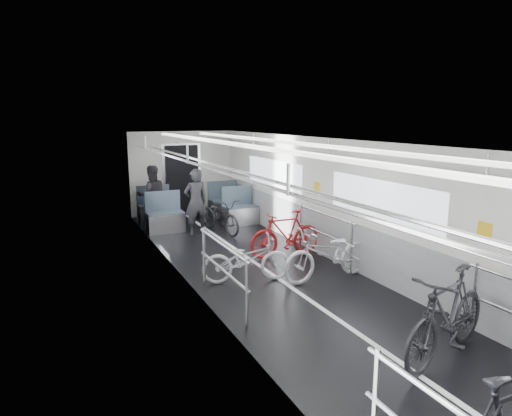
# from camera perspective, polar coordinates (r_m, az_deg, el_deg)

# --- Properties ---
(car_shell) EXTENTS (3.02, 14.01, 2.41)m
(car_shell) POSITION_cam_1_polar(r_m,az_deg,el_deg) (8.64, 0.08, 0.13)
(car_shell) COLOR black
(car_shell) RESTS_ON ground
(bike_left_far) EXTENTS (1.62, 0.87, 0.81)m
(bike_left_far) POSITION_cam_1_polar(r_m,az_deg,el_deg) (7.88, -1.20, -6.39)
(bike_left_far) COLOR silver
(bike_left_far) RESTS_ON floor
(bike_right_near) EXTENTS (1.90, 1.04, 1.10)m
(bike_right_near) POSITION_cam_1_polar(r_m,az_deg,el_deg) (5.85, 22.79, -12.27)
(bike_right_near) COLOR black
(bike_right_near) RESTS_ON floor
(bike_right_mid) EXTENTS (1.81, 0.71, 0.94)m
(bike_right_mid) POSITION_cam_1_polar(r_m,az_deg,el_deg) (8.07, 9.04, -5.65)
(bike_right_mid) COLOR #BBBBC1
(bike_right_mid) RESTS_ON floor
(bike_right_far) EXTENTS (1.59, 0.48, 0.95)m
(bike_right_far) POSITION_cam_1_polar(r_m,az_deg,el_deg) (9.28, 3.72, -3.24)
(bike_right_far) COLOR maroon
(bike_right_far) RESTS_ON floor
(bike_aisle) EXTENTS (0.90, 1.70, 0.85)m
(bike_aisle) POSITION_cam_1_polar(r_m,az_deg,el_deg) (11.21, -4.50, -0.95)
(bike_aisle) COLOR black
(bike_aisle) RESTS_ON floor
(person_standing) EXTENTS (0.61, 0.43, 1.60)m
(person_standing) POSITION_cam_1_polar(r_m,az_deg,el_deg) (11.05, -7.55, 0.78)
(person_standing) COLOR black
(person_standing) RESTS_ON floor
(person_seated) EXTENTS (0.79, 0.63, 1.58)m
(person_seated) POSITION_cam_1_polar(r_m,az_deg,el_deg) (12.21, -12.88, 1.54)
(person_seated) COLOR #27252C
(person_seated) RESTS_ON floor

